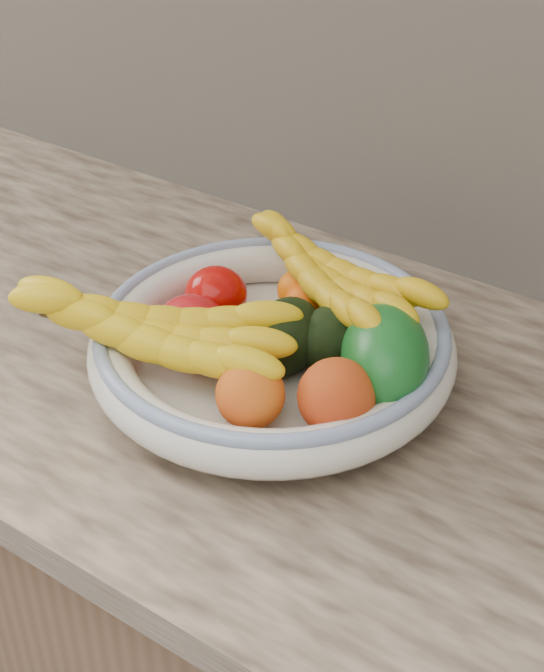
{
  "coord_description": "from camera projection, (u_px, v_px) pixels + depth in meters",
  "views": [
    {
      "loc": [
        0.46,
        1.0,
        1.53
      ],
      "look_at": [
        0.0,
        1.66,
        0.96
      ],
      "focal_mm": 50.0,
      "sensor_mm": 36.0,
      "label": 1
    }
  ],
  "objects": [
    {
      "name": "peach_front",
      "position": [
        250.0,
        395.0,
        0.9
      ],
      "size": [
        0.08,
        0.08,
        0.07
      ],
      "primitive_type": "ellipsoid",
      "rotation": [
        0.0,
        0.0,
        -0.25
      ],
      "color": "orange",
      "rests_on": "fruit_bowl"
    },
    {
      "name": "peach_right",
      "position": [
        336.0,
        397.0,
        0.89
      ],
      "size": [
        0.09,
        0.09,
        0.08
      ],
      "primitive_type": "ellipsoid",
      "rotation": [
        0.0,
        0.0,
        0.29
      ],
      "color": "orange",
      "rests_on": "fruit_bowl"
    },
    {
      "name": "clementine_back_mid",
      "position": [
        308.0,
        303.0,
        1.05
      ],
      "size": [
        0.07,
        0.07,
        0.05
      ],
      "primitive_type": "ellipsoid",
      "rotation": [
        0.0,
        0.0,
        0.31
      ],
      "color": "#FC5F05",
      "rests_on": "fruit_bowl"
    },
    {
      "name": "clementine_back_right",
      "position": [
        367.0,
        302.0,
        1.05
      ],
      "size": [
        0.05,
        0.05,
        0.04
      ],
      "primitive_type": "ellipsoid",
      "rotation": [
        0.0,
        0.0,
        0.08
      ],
      "color": "#FF5005",
      "rests_on": "fruit_bowl"
    },
    {
      "name": "fruit_bowl",
      "position": [
        272.0,
        345.0,
        0.99
      ],
      "size": [
        0.39,
        0.39,
        0.08
      ],
      "color": "silver",
      "rests_on": "kitchen_counter"
    },
    {
      "name": "avocado_center",
      "position": [
        286.0,
        336.0,
        0.98
      ],
      "size": [
        0.1,
        0.12,
        0.07
      ],
      "primitive_type": "ellipsoid",
      "rotation": [
        0.0,
        0.0,
        0.28
      ],
      "color": "black",
      "rests_on": "fruit_bowl"
    },
    {
      "name": "banana_bunch_front",
      "position": [
        153.0,
        336.0,
        0.95
      ],
      "size": [
        0.33,
        0.23,
        0.09
      ],
      "primitive_type": null,
      "rotation": [
        0.0,
        0.0,
        0.39
      ],
      "color": "yellow",
      "rests_on": "fruit_bowl"
    },
    {
      "name": "clementine_back_left",
      "position": [
        300.0,
        290.0,
        1.07
      ],
      "size": [
        0.05,
        0.05,
        0.05
      ],
      "primitive_type": "ellipsoid",
      "rotation": [
        0.0,
        0.0,
        -0.0
      ],
      "color": "orange",
      "rests_on": "fruit_bowl"
    },
    {
      "name": "tomato_left",
      "position": [
        216.0,
        295.0,
        1.05
      ],
      "size": [
        0.07,
        0.07,
        0.06
      ],
      "primitive_type": "ellipsoid",
      "rotation": [
        0.0,
        0.0,
        0.01
      ],
      "color": "#B90905",
      "rests_on": "fruit_bowl"
    },
    {
      "name": "avocado_right",
      "position": [
        338.0,
        335.0,
        0.98
      ],
      "size": [
        0.09,
        0.12,
        0.07
      ],
      "primitive_type": "ellipsoid",
      "rotation": [
        0.0,
        0.0,
        -0.28
      ],
      "color": "black",
      "rests_on": "fruit_bowl"
    },
    {
      "name": "kitchen_counter",
      "position": [
        282.0,
        621.0,
        1.29
      ],
      "size": [
        2.44,
        0.66,
        1.4
      ],
      "color": "brown",
      "rests_on": "ground"
    },
    {
      "name": "green_mango",
      "position": [
        385.0,
        356.0,
        0.93
      ],
      "size": [
        0.17,
        0.17,
        0.12
      ],
      "primitive_type": "ellipsoid",
      "rotation": [
        0.0,
        0.31,
        0.59
      ],
      "color": "#0F521A",
      "rests_on": "fruit_bowl"
    },
    {
      "name": "tomato_near_left",
      "position": [
        191.0,
        328.0,
        0.99
      ],
      "size": [
        0.09,
        0.09,
        0.07
      ],
      "primitive_type": "ellipsoid",
      "rotation": [
        0.0,
        0.0,
        0.12
      ],
      "color": "red",
      "rests_on": "fruit_bowl"
    },
    {
      "name": "banana_bunch_back",
      "position": [
        330.0,
        283.0,
        1.02
      ],
      "size": [
        0.3,
        0.2,
        0.08
      ],
      "primitive_type": null,
      "rotation": [
        0.0,
        0.0,
        -0.34
      ],
      "color": "yellow",
      "rests_on": "fruit_bowl"
    }
  ]
}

